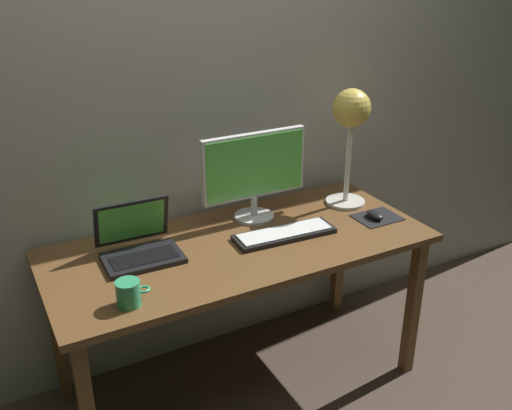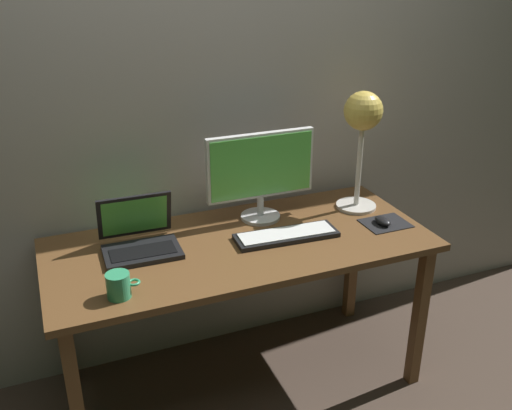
# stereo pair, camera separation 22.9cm
# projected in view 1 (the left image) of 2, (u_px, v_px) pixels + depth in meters

# --- Properties ---
(ground_plane) EXTENTS (4.80, 4.80, 0.00)m
(ground_plane) POSITION_uv_depth(u_px,v_px,m) (242.00, 382.00, 2.69)
(ground_plane) COLOR #47382D
(ground_plane) RESTS_ON ground
(back_wall) EXTENTS (4.80, 0.06, 2.60)m
(back_wall) POSITION_uv_depth(u_px,v_px,m) (197.00, 90.00, 2.48)
(back_wall) COLOR #A8A099
(back_wall) RESTS_ON ground
(desk) EXTENTS (1.60, 0.70, 0.74)m
(desk) POSITION_uv_depth(u_px,v_px,m) (240.00, 259.00, 2.42)
(desk) COLOR brown
(desk) RESTS_ON ground
(monitor) EXTENTS (0.49, 0.18, 0.40)m
(monitor) POSITION_uv_depth(u_px,v_px,m) (254.00, 171.00, 2.51)
(monitor) COLOR silver
(monitor) RESTS_ON desk
(keyboard_main) EXTENTS (0.45, 0.16, 0.03)m
(keyboard_main) POSITION_uv_depth(u_px,v_px,m) (284.00, 234.00, 2.43)
(keyboard_main) COLOR black
(keyboard_main) RESTS_ON desk
(laptop) EXTENTS (0.31, 0.27, 0.21)m
(laptop) POSITION_uv_depth(u_px,v_px,m) (138.00, 240.00, 2.27)
(laptop) COLOR black
(laptop) RESTS_ON desk
(desk_lamp) EXTENTS (0.19, 0.19, 0.55)m
(desk_lamp) POSITION_uv_depth(u_px,v_px,m) (351.00, 119.00, 2.58)
(desk_lamp) COLOR beige
(desk_lamp) RESTS_ON desk
(mousepad) EXTENTS (0.20, 0.16, 0.00)m
(mousepad) POSITION_uv_depth(u_px,v_px,m) (377.00, 217.00, 2.60)
(mousepad) COLOR black
(mousepad) RESTS_ON desk
(mouse) EXTENTS (0.06, 0.10, 0.03)m
(mouse) POSITION_uv_depth(u_px,v_px,m) (375.00, 215.00, 2.58)
(mouse) COLOR black
(mouse) RESTS_ON mousepad
(coffee_mug) EXTENTS (0.12, 0.08, 0.09)m
(coffee_mug) POSITION_uv_depth(u_px,v_px,m) (129.00, 293.00, 1.95)
(coffee_mug) COLOR #339966
(coffee_mug) RESTS_ON desk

